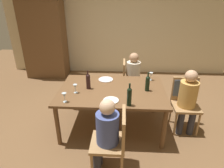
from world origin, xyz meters
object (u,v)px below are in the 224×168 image
(wine_bottle_short_olive, at_px, (129,96))
(wine_glass_near_right, at_px, (64,96))
(chair_near, at_px, (114,139))
(person_man_guest, at_px, (134,74))
(wine_glass_centre, at_px, (75,87))
(dinner_plate_host, at_px, (106,79))
(wine_bottle_dark_red, at_px, (148,83))
(person_woman_host, at_px, (106,132))
(handbag, at_px, (148,96))
(dining_table, at_px, (112,93))
(chair_right_end, at_px, (185,96))
(armoire_cabinet, at_px, (45,38))
(chair_far_right, at_px, (129,79))
(person_man_bearded, at_px, (188,97))
(wine_bottle_tall_green, at_px, (88,81))
(dinner_plate_guest_left, at_px, (111,100))
(wine_glass_near_left, at_px, (151,75))

(wine_bottle_short_olive, distance_m, wine_glass_near_right, 0.96)
(chair_near, xyz_separation_m, person_man_guest, (0.34, 1.94, 0.11))
(wine_glass_centre, relative_size, dinner_plate_host, 0.56)
(wine_bottle_dark_red, bearing_deg, person_woman_host, -122.39)
(person_man_guest, relative_size, handbag, 3.96)
(person_woman_host, relative_size, person_man_guest, 0.99)
(dining_table, bearing_deg, chair_right_end, 5.57)
(dinner_plate_host, bearing_deg, chair_near, -80.53)
(armoire_cabinet, height_order, wine_glass_near_right, armoire_cabinet)
(chair_near, relative_size, handbag, 3.29)
(chair_far_right, height_order, wine_glass_near_right, chair_far_right)
(wine_bottle_short_olive, bearing_deg, person_man_guest, 84.12)
(person_man_bearded, bearing_deg, wine_glass_centre, 3.94)
(dining_table, relative_size, wine_bottle_short_olive, 5.12)
(person_woman_host, xyz_separation_m, person_man_bearded, (1.30, 0.94, 0.01))
(armoire_cabinet, xyz_separation_m, person_man_guest, (2.42, -1.37, -0.45))
(wine_glass_centre, height_order, dinner_plate_host, wine_glass_centre)
(dining_table, distance_m, person_man_guest, 1.06)
(wine_bottle_tall_green, bearing_deg, wine_bottle_dark_red, -1.36)
(chair_near, relative_size, person_man_bearded, 0.82)
(chair_near, distance_m, dinner_plate_host, 1.40)
(person_woman_host, height_order, person_man_guest, person_man_guest)
(person_man_guest, xyz_separation_m, dinner_plate_guest_left, (-0.42, -1.35, 0.12))
(chair_far_right, height_order, wine_glass_centre, chair_far_right)
(chair_near, relative_size, wine_glass_centre, 6.17)
(dining_table, xyz_separation_m, person_man_bearded, (1.27, -0.03, -0.03))
(dining_table, bearing_deg, chair_near, -84.87)
(dinner_plate_host, distance_m, handbag, 1.25)
(dinner_plate_host, bearing_deg, armoire_cabinet, 133.48)
(chair_near, height_order, person_man_bearded, person_man_bearded)
(dining_table, distance_m, wine_bottle_dark_red, 0.62)
(chair_right_end, xyz_separation_m, wine_bottle_dark_red, (-0.69, -0.13, 0.30))
(wine_glass_near_left, height_order, dinner_plate_host, wine_glass_near_left)
(chair_near, xyz_separation_m, chair_far_right, (0.23, 1.94, 0.00))
(wine_bottle_dark_red, bearing_deg, wine_bottle_short_olive, -122.44)
(dining_table, relative_size, chair_near, 1.93)
(chair_near, distance_m, dinner_plate_guest_left, 0.63)
(wine_bottle_dark_red, bearing_deg, dining_table, 178.99)
(armoire_cabinet, distance_m, person_woman_host, 3.88)
(chair_far_right, height_order, wine_bottle_tall_green, wine_bottle_tall_green)
(person_man_bearded, bearing_deg, armoire_cabinet, -35.98)
(wine_glass_near_left, distance_m, dinner_plate_host, 0.84)
(chair_near, xyz_separation_m, wine_glass_near_right, (-0.77, 0.52, 0.32))
(wine_glass_near_left, relative_size, wine_glass_centre, 1.00)
(chair_near, distance_m, wine_bottle_tall_green, 1.16)
(armoire_cabinet, xyz_separation_m, wine_glass_centre, (1.40, -2.49, -0.24))
(chair_right_end, distance_m, chair_far_right, 1.28)
(person_man_guest, bearing_deg, wine_glass_near_left, 26.85)
(person_man_bearded, bearing_deg, dinner_plate_guest_left, 15.84)
(person_man_guest, relative_size, wine_glass_centre, 7.44)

